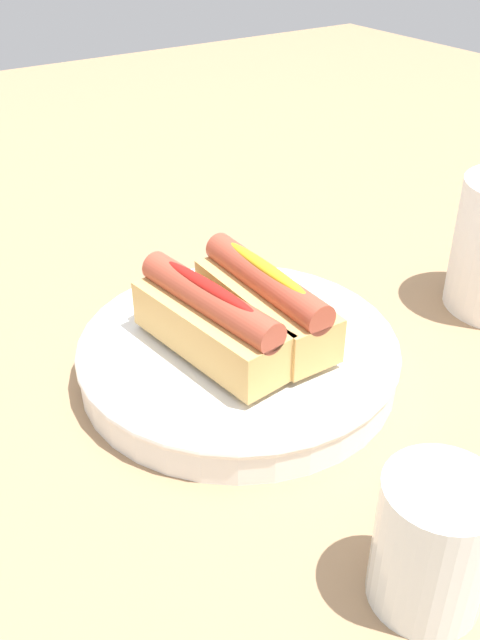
{
  "coord_description": "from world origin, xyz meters",
  "views": [
    {
      "loc": [
        0.41,
        -0.26,
        0.37
      ],
      "look_at": [
        0.0,
        0.02,
        0.06
      ],
      "focal_mm": 39.43,
      "sensor_mm": 36.0,
      "label": 1
    }
  ],
  "objects": [
    {
      "name": "water_glass",
      "position": [
        0.25,
        -0.02,
        0.04
      ],
      "size": [
        0.07,
        0.07,
        0.09
      ],
      "color": "white",
      "rests_on": "ground_plane"
    },
    {
      "name": "hotdog_back",
      "position": [
        0.0,
        0.04,
        0.06
      ],
      "size": [
        0.15,
        0.05,
        0.06
      ],
      "color": "tan",
      "rests_on": "serving_bowl"
    },
    {
      "name": "ground_plane",
      "position": [
        0.0,
        0.0,
        0.0
      ],
      "size": [
        2.4,
        2.4,
        0.0
      ],
      "primitive_type": "plane",
      "color": "#9E7A56"
    },
    {
      "name": "hotdog_front",
      "position": [
        0.0,
        -0.01,
        0.06
      ],
      "size": [
        0.16,
        0.07,
        0.06
      ],
      "color": "tan",
      "rests_on": "serving_bowl"
    },
    {
      "name": "serving_bowl",
      "position": [
        0.0,
        0.02,
        0.02
      ],
      "size": [
        0.27,
        0.27,
        0.04
      ],
      "color": "white",
      "rests_on": "ground_plane"
    }
  ]
}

